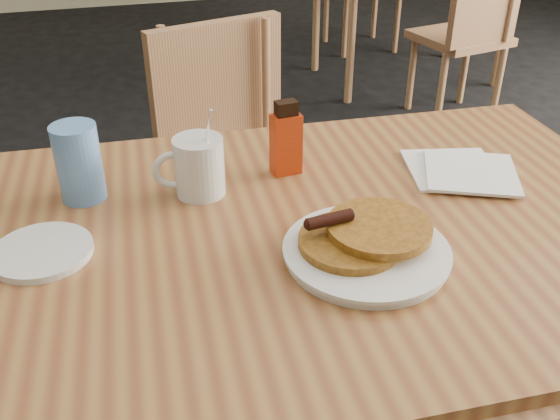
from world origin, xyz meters
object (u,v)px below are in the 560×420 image
object	(u,v)px
syrup_bottle	(286,140)
blue_tumbler	(79,163)
main_table	(312,245)
chair_neighbor_near	(472,23)
chair_main_far	(227,157)
coffee_mug	(197,166)
pancake_plate	(365,246)

from	to	relation	value
syrup_bottle	blue_tumbler	bearing A→B (deg)	173.00
main_table	chair_neighbor_near	bearing A→B (deg)	51.86
blue_tumbler	chair_main_far	bearing A→B (deg)	55.33
coffee_mug	syrup_bottle	world-z (taller)	coffee_mug
chair_main_far	syrup_bottle	xyz separation A→B (m)	(0.01, -0.54, 0.29)
main_table	pancake_plate	bearing A→B (deg)	-64.33
coffee_mug	pancake_plate	bearing A→B (deg)	-48.46
chair_neighbor_near	coffee_mug	xyz separation A→B (m)	(-1.61, -1.68, 0.28)
pancake_plate	syrup_bottle	bearing A→B (deg)	97.35
chair_main_far	blue_tumbler	xyz separation A→B (m)	(-0.37, -0.53, 0.29)
chair_neighbor_near	syrup_bottle	world-z (taller)	syrup_bottle
chair_main_far	pancake_plate	xyz separation A→B (m)	(0.05, -0.84, 0.24)
pancake_plate	chair_main_far	bearing A→B (deg)	93.55
main_table	blue_tumbler	xyz separation A→B (m)	(-0.37, 0.21, 0.11)
main_table	blue_tumbler	world-z (taller)	blue_tumbler
main_table	syrup_bottle	xyz separation A→B (m)	(0.01, 0.20, 0.11)
chair_main_far	syrup_bottle	distance (m)	0.61
main_table	syrup_bottle	world-z (taller)	syrup_bottle
chair_main_far	syrup_bottle	size ratio (longest dim) A/B	6.02
coffee_mug	syrup_bottle	xyz separation A→B (m)	(0.18, 0.03, 0.01)
blue_tumbler	main_table	bearing A→B (deg)	-29.25
main_table	chair_neighbor_near	world-z (taller)	chair_neighbor_near
main_table	pancake_plate	distance (m)	0.13
pancake_plate	blue_tumbler	world-z (taller)	blue_tumbler
main_table	syrup_bottle	distance (m)	0.23
chair_neighbor_near	coffee_mug	size ratio (longest dim) A/B	5.15
chair_neighbor_near	blue_tumbler	xyz separation A→B (m)	(-1.81, -1.64, 0.30)
syrup_bottle	main_table	bearing A→B (deg)	-99.06
chair_neighbor_near	pancake_plate	distance (m)	2.41
chair_neighbor_near	coffee_mug	distance (m)	2.34
main_table	chair_main_far	xyz separation A→B (m)	(-0.00, 0.74, -0.18)
pancake_plate	syrup_bottle	distance (m)	0.31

